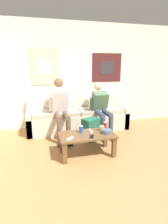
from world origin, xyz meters
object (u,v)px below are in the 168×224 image
drink_can_blue (81,129)px  game_controller_near_left (91,131)px  cell_phone (92,137)px  drink_can_red (105,125)px  person_seated_teen (101,106)px  backpack (91,130)px  coffee_table (87,138)px  pillar_candle (102,128)px  person_seated_adult (61,106)px  couch (78,118)px  game_controller_near_right (70,139)px  ceramic_bowl (107,131)px

drink_can_blue → game_controller_near_left: drink_can_blue is taller
cell_phone → drink_can_red: bearing=41.3°
person_seated_teen → backpack: (-0.34, -0.36, -0.41)m
backpack → person_seated_teen: bearing=46.5°
coffee_table → backpack: size_ratio=2.06×
backpack → pillar_candle: pillar_candle is taller
drink_can_red → person_seated_adult: bearing=133.7°
couch → drink_can_red: size_ratio=19.46×
coffee_table → backpack: backpack is taller
person_seated_teen → drink_can_blue: size_ratio=9.33×
couch → backpack: couch is taller
person_seated_teen → backpack: bearing=-133.5°
drink_can_blue → game_controller_near_right: drink_can_blue is taller
drink_can_red → cell_phone: drink_can_red is taller
backpack → cell_phone: backpack is taller
person_seated_teen → backpack: size_ratio=2.48×
person_seated_teen → ceramic_bowl: person_seated_teen is taller
person_seated_teen → pillar_candle: 0.92m
coffee_table → person_seated_teen: (0.59, 0.95, 0.32)m
pillar_candle → game_controller_near_left: pillar_candle is taller
drink_can_red → ceramic_bowl: bearing=-105.8°
pillar_candle → game_controller_near_right: size_ratio=0.76×
drink_can_blue → game_controller_near_left: size_ratio=0.86×
person_seated_adult → game_controller_near_left: bearing=-63.8°
couch → game_controller_near_right: size_ratio=18.38×
couch → cell_phone: couch is taller
cell_phone → game_controller_near_right: bearing=-179.5°
person_seated_adult → pillar_candle: (0.64, -0.86, -0.26)m
person_seated_adult → game_controller_near_left: person_seated_adult is taller
ceramic_bowl → game_controller_near_left: (-0.25, 0.15, -0.03)m
couch → backpack: (0.12, -0.72, -0.06)m
drink_can_red → game_controller_near_right: bearing=-156.0°
game_controller_near_left → game_controller_near_right: bearing=-149.9°
game_controller_near_left → cell_phone: game_controller_near_left is taller
couch → coffee_table: 1.32m
drink_can_blue → backpack: bearing=56.2°
person_seated_adult → person_seated_teen: 0.92m
couch → pillar_candle: couch is taller
person_seated_adult → person_seated_teen: size_ratio=1.10×
coffee_table → backpack: (0.25, 0.59, -0.09)m
game_controller_near_left → cell_phone: bearing=-102.5°
drink_can_blue → cell_phone: drink_can_blue is taller
person_seated_adult → coffee_table: bearing=-71.0°
couch → person_seated_adult: 0.71m
backpack → drink_can_red: drink_can_red is taller
coffee_table → pillar_candle: bearing=17.3°
person_seated_adult → ceramic_bowl: person_seated_adult is taller
person_seated_teen → ceramic_bowl: size_ratio=6.53×
backpack → pillar_candle: (0.06, -0.49, 0.21)m
pillar_candle → drink_can_blue: (-0.39, -0.00, 0.02)m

